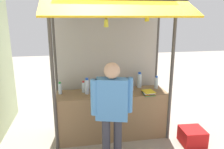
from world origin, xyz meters
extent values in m
plane|color=#9E9384|center=(0.00, 0.00, 0.00)|extent=(20.00, 20.00, 0.00)
cube|color=olive|center=(0.00, 0.00, 0.44)|extent=(2.07, 0.61, 0.89)
cylinder|color=#4C4742|center=(-1.03, -0.30, 1.25)|extent=(0.06, 0.06, 2.50)
cylinder|color=#4C4742|center=(1.03, -0.30, 1.25)|extent=(0.06, 0.06, 2.50)
cylinder|color=#4C4742|center=(-1.03, 0.45, 1.25)|extent=(0.06, 0.06, 2.50)
cylinder|color=#4C4742|center=(1.03, 0.45, 1.25)|extent=(0.06, 0.06, 2.50)
cube|color=#B7B2A8|center=(0.00, 0.45, 1.22)|extent=(2.03, 0.04, 2.45)
cube|color=#3F3F44|center=(0.00, -0.03, 2.52)|extent=(2.27, 0.95, 0.04)
cube|color=gold|center=(0.00, -0.75, 2.38)|extent=(2.23, 0.51, 0.26)
cylinder|color=#59544C|center=(0.00, -0.40, 2.42)|extent=(1.97, 0.02, 0.02)
cylinder|color=silver|center=(-0.47, 0.01, 1.02)|extent=(0.08, 0.08, 0.27)
cylinder|color=blue|center=(-0.47, 0.01, 1.17)|extent=(0.06, 0.06, 0.04)
cylinder|color=silver|center=(0.39, 0.03, 0.99)|extent=(0.07, 0.07, 0.21)
cylinder|color=white|center=(0.39, 0.03, 1.11)|extent=(0.04, 0.04, 0.03)
cylinder|color=silver|center=(-0.53, 0.10, 0.99)|extent=(0.06, 0.06, 0.20)
cylinder|color=red|center=(-0.53, 0.10, 1.10)|extent=(0.04, 0.04, 0.03)
cylinder|color=silver|center=(-0.96, 0.09, 0.99)|extent=(0.06, 0.06, 0.20)
cylinder|color=#198C33|center=(-0.96, 0.09, 1.10)|extent=(0.04, 0.04, 0.03)
cylinder|color=silver|center=(0.91, 0.09, 1.00)|extent=(0.07, 0.07, 0.23)
cylinder|color=blue|center=(0.91, 0.09, 1.13)|extent=(0.05, 0.05, 0.03)
cylinder|color=silver|center=(0.60, 0.21, 1.03)|extent=(0.09, 0.09, 0.28)
cylinder|color=blue|center=(0.60, 0.21, 1.19)|extent=(0.06, 0.06, 0.04)
cube|color=yellow|center=(0.07, -0.02, 0.89)|extent=(0.24, 0.28, 0.01)
cube|color=white|center=(0.06, -0.04, 0.90)|extent=(0.23, 0.27, 0.01)
cube|color=orange|center=(0.07, -0.02, 0.91)|extent=(0.23, 0.27, 0.01)
cube|color=white|center=(0.05, -0.04, 0.92)|extent=(0.23, 0.27, 0.01)
cube|color=blue|center=(0.06, -0.03, 0.94)|extent=(0.24, 0.28, 0.01)
cube|color=green|center=(0.06, -0.04, 0.94)|extent=(0.24, 0.28, 0.01)
cube|color=orange|center=(0.07, -0.03, 0.95)|extent=(0.23, 0.27, 0.01)
cube|color=red|center=(0.06, -0.03, 0.96)|extent=(0.23, 0.27, 0.01)
cube|color=green|center=(0.65, -0.22, 0.89)|extent=(0.20, 0.23, 0.01)
cube|color=black|center=(0.65, -0.21, 0.90)|extent=(0.21, 0.24, 0.01)
cube|color=orange|center=(0.65, -0.22, 0.91)|extent=(0.20, 0.23, 0.01)
cube|color=black|center=(0.64, -0.21, 0.92)|extent=(0.22, 0.25, 0.01)
cube|color=white|center=(0.65, -0.21, 0.93)|extent=(0.21, 0.25, 0.01)
cube|color=yellow|center=(0.65, -0.21, 0.94)|extent=(0.22, 0.25, 0.01)
cube|color=blue|center=(-0.26, -0.19, 0.89)|extent=(0.22, 0.29, 0.01)
cube|color=purple|center=(-0.26, -0.19, 0.90)|extent=(0.20, 0.28, 0.01)
cube|color=red|center=(-0.27, -0.19, 0.91)|extent=(0.22, 0.29, 0.01)
cube|color=orange|center=(-0.27, -0.18, 0.92)|extent=(0.21, 0.28, 0.01)
cube|color=blue|center=(-0.26, -0.19, 0.93)|extent=(0.21, 0.28, 0.01)
cylinder|color=#332D23|center=(-0.17, -0.40, 2.33)|extent=(0.01, 0.01, 0.14)
cylinder|color=olive|center=(-0.17, -0.40, 2.24)|extent=(0.04, 0.04, 0.04)
ellipsoid|color=#D6D541|center=(-0.15, -0.41, 2.17)|extent=(0.04, 0.07, 0.14)
ellipsoid|color=#D6D541|center=(-0.16, -0.38, 2.17)|extent=(0.07, 0.05, 0.14)
ellipsoid|color=#D6D541|center=(-0.18, -0.38, 2.17)|extent=(0.07, 0.05, 0.14)
ellipsoid|color=#D6D541|center=(-0.18, -0.40, 2.17)|extent=(0.04, 0.07, 0.14)
ellipsoid|color=#D6D541|center=(-0.18, -0.42, 2.17)|extent=(0.07, 0.05, 0.14)
ellipsoid|color=#D6D541|center=(-0.16, -0.43, 2.17)|extent=(0.08, 0.05, 0.14)
cylinder|color=#332D23|center=(0.49, -0.40, 2.37)|extent=(0.01, 0.01, 0.06)
cylinder|color=olive|center=(0.49, -0.40, 2.32)|extent=(0.04, 0.04, 0.04)
ellipsoid|color=yellow|center=(0.51, -0.41, 2.25)|extent=(0.03, 0.06, 0.13)
ellipsoid|color=yellow|center=(0.50, -0.39, 2.25)|extent=(0.05, 0.04, 0.13)
ellipsoid|color=yellow|center=(0.49, -0.38, 2.25)|extent=(0.07, 0.04, 0.13)
ellipsoid|color=yellow|center=(0.48, -0.40, 2.25)|extent=(0.04, 0.05, 0.13)
ellipsoid|color=yellow|center=(0.48, -0.41, 2.25)|extent=(0.04, 0.06, 0.13)
ellipsoid|color=yellow|center=(0.49, -0.42, 2.25)|extent=(0.06, 0.04, 0.13)
ellipsoid|color=yellow|center=(0.51, -0.42, 2.26)|extent=(0.07, 0.06, 0.13)
cylinder|color=#383842|center=(-0.25, -0.90, 0.39)|extent=(0.13, 0.13, 0.79)
cylinder|color=#383842|center=(-0.07, -0.90, 0.39)|extent=(0.13, 0.13, 0.79)
cube|color=#4C8CCC|center=(-0.16, -0.90, 1.10)|extent=(0.51, 0.32, 0.62)
cylinder|color=#4C8CCC|center=(-0.43, -0.90, 1.15)|extent=(0.10, 0.10, 0.53)
cylinder|color=#4C8CCC|center=(0.10, -0.90, 1.15)|extent=(0.10, 0.10, 0.53)
sphere|color=tan|center=(-0.16, -0.90, 1.53)|extent=(0.24, 0.24, 0.24)
cube|color=red|center=(1.40, -0.57, 0.14)|extent=(0.44, 0.44, 0.29)
camera|label=1|loc=(-0.70, -3.85, 2.24)|focal=35.01mm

